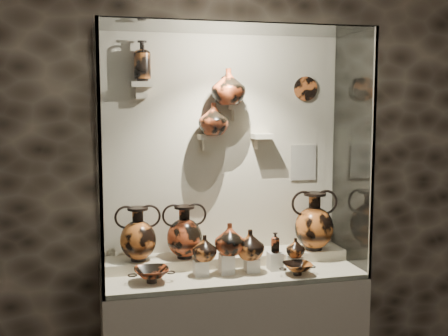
# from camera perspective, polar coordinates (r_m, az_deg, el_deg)

# --- Properties ---
(wall_back) EXTENTS (5.00, 0.02, 3.20)m
(wall_back) POSITION_cam_1_polar(r_m,az_deg,el_deg) (3.92, -0.36, 1.80)
(wall_back) COLOR black
(wall_back) RESTS_ON ground
(plinth) EXTENTS (1.70, 0.60, 0.80)m
(plinth) POSITION_cam_1_polar(r_m,az_deg,el_deg) (3.91, 0.82, -16.42)
(plinth) COLOR #C3B49C
(plinth) RESTS_ON floor
(front_tier) EXTENTS (1.68, 0.58, 0.03)m
(front_tier) POSITION_cam_1_polar(r_m,az_deg,el_deg) (3.76, 0.83, -10.60)
(front_tier) COLOR beige
(front_tier) RESTS_ON plinth
(rear_tier) EXTENTS (1.70, 0.25, 0.10)m
(rear_tier) POSITION_cam_1_polar(r_m,az_deg,el_deg) (3.92, 0.16, -9.37)
(rear_tier) COLOR beige
(rear_tier) RESTS_ON plinth
(back_panel) EXTENTS (1.70, 0.03, 1.60)m
(back_panel) POSITION_cam_1_polar(r_m,az_deg,el_deg) (3.91, -0.34, 1.80)
(back_panel) COLOR #C3B49C
(back_panel) RESTS_ON plinth
(glass_front) EXTENTS (1.70, 0.01, 1.60)m
(glass_front) POSITION_cam_1_polar(r_m,az_deg,el_deg) (3.33, 2.17, 0.93)
(glass_front) COLOR white
(glass_front) RESTS_ON plinth
(glass_left) EXTENTS (0.01, 0.60, 1.60)m
(glass_left) POSITION_cam_1_polar(r_m,az_deg,el_deg) (3.49, -12.70, 1.04)
(glass_left) COLOR white
(glass_left) RESTS_ON plinth
(glass_right) EXTENTS (0.01, 0.60, 1.60)m
(glass_right) POSITION_cam_1_polar(r_m,az_deg,el_deg) (3.91, 12.91, 1.63)
(glass_right) COLOR white
(glass_right) RESTS_ON plinth
(glass_top) EXTENTS (1.70, 0.60, 0.01)m
(glass_top) POSITION_cam_1_polar(r_m,az_deg,el_deg) (3.62, 0.87, 14.01)
(glass_top) COLOR white
(glass_top) RESTS_ON back_panel
(frame_post_left) EXTENTS (0.02, 0.02, 1.60)m
(frame_post_left) POSITION_cam_1_polar(r_m,az_deg,el_deg) (3.20, -12.45, 0.55)
(frame_post_left) COLOR gray
(frame_post_left) RESTS_ON plinth
(frame_post_right) EXTENTS (0.02, 0.02, 1.60)m
(frame_post_right) POSITION_cam_1_polar(r_m,az_deg,el_deg) (3.66, 14.88, 1.23)
(frame_post_right) COLOR gray
(frame_post_right) RESTS_ON plinth
(pedestal_a) EXTENTS (0.09, 0.09, 0.10)m
(pedestal_a) POSITION_cam_1_polar(r_m,az_deg,el_deg) (3.65, -2.35, -10.09)
(pedestal_a) COLOR silver
(pedestal_a) RESTS_ON front_tier
(pedestal_b) EXTENTS (0.09, 0.09, 0.13)m
(pedestal_b) POSITION_cam_1_polar(r_m,az_deg,el_deg) (3.68, 0.27, -9.69)
(pedestal_b) COLOR silver
(pedestal_b) RESTS_ON front_tier
(pedestal_c) EXTENTS (0.09, 0.09, 0.09)m
(pedestal_c) POSITION_cam_1_polar(r_m,az_deg,el_deg) (3.73, 2.84, -9.80)
(pedestal_c) COLOR silver
(pedestal_c) RESTS_ON front_tier
(pedestal_d) EXTENTS (0.09, 0.09, 0.12)m
(pedestal_d) POSITION_cam_1_polar(r_m,az_deg,el_deg) (3.78, 5.19, -9.38)
(pedestal_d) COLOR silver
(pedestal_d) RESTS_ON front_tier
(pedestal_e) EXTENTS (0.09, 0.09, 0.08)m
(pedestal_e) POSITION_cam_1_polar(r_m,az_deg,el_deg) (3.83, 7.19, -9.49)
(pedestal_e) COLOR silver
(pedestal_e) RESTS_ON front_tier
(bracket_ul) EXTENTS (0.14, 0.12, 0.04)m
(bracket_ul) POSITION_cam_1_polar(r_m,az_deg,el_deg) (3.73, -8.38, 8.40)
(bracket_ul) COLOR #C3B49C
(bracket_ul) RESTS_ON back_panel
(bracket_ca) EXTENTS (0.14, 0.12, 0.04)m
(bracket_ca) POSITION_cam_1_polar(r_m,az_deg,el_deg) (3.81, -1.54, 3.17)
(bracket_ca) COLOR #C3B49C
(bracket_ca) RESTS_ON back_panel
(bracket_cb) EXTENTS (0.10, 0.12, 0.04)m
(bracket_cb) POSITION_cam_1_polar(r_m,az_deg,el_deg) (3.85, 1.37, 6.18)
(bracket_cb) COLOR #C3B49C
(bracket_cb) RESTS_ON back_panel
(bracket_cc) EXTENTS (0.14, 0.12, 0.04)m
(bracket_cc) POSITION_cam_1_polar(r_m,az_deg,el_deg) (3.91, 3.91, 3.25)
(bracket_cc) COLOR #C3B49C
(bracket_cc) RESTS_ON back_panel
(amphora_left) EXTENTS (0.30, 0.30, 0.36)m
(amphora_left) POSITION_cam_1_polar(r_m,az_deg,el_deg) (3.73, -8.73, -6.62)
(amphora_left) COLOR #AA5520
(amphora_left) RESTS_ON rear_tier
(amphora_mid) EXTENTS (0.37, 0.37, 0.36)m
(amphora_mid) POSITION_cam_1_polar(r_m,az_deg,el_deg) (3.76, -4.04, -6.47)
(amphora_mid) COLOR #9D3B1B
(amphora_mid) RESTS_ON rear_tier
(amphora_right) EXTENTS (0.36, 0.36, 0.41)m
(amphora_right) POSITION_cam_1_polar(r_m,az_deg,el_deg) (4.01, 9.14, -5.33)
(amphora_right) COLOR #AA5520
(amphora_right) RESTS_ON rear_tier
(jug_a) EXTENTS (0.18, 0.18, 0.16)m
(jug_a) POSITION_cam_1_polar(r_m,az_deg,el_deg) (3.61, -1.99, -8.12)
(jug_a) COLOR #AA5520
(jug_a) RESTS_ON pedestal_a
(jug_b) EXTENTS (0.24, 0.24, 0.20)m
(jug_b) POSITION_cam_1_polar(r_m,az_deg,el_deg) (3.63, 0.58, -7.21)
(jug_b) COLOR #9D3B1B
(jug_b) RESTS_ON pedestal_b
(jug_c) EXTENTS (0.20, 0.20, 0.19)m
(jug_c) POSITION_cam_1_polar(r_m,az_deg,el_deg) (3.68, 2.66, -7.76)
(jug_c) COLOR #AA5520
(jug_c) RESTS_ON pedestal_c
(jug_e) EXTENTS (0.13, 0.13, 0.13)m
(jug_e) POSITION_cam_1_polar(r_m,az_deg,el_deg) (3.79, 7.26, -8.03)
(jug_e) COLOR #AA5520
(jug_e) RESTS_ON pedestal_e
(lekythos_small) EXTENTS (0.07, 0.07, 0.15)m
(lekythos_small) POSITION_cam_1_polar(r_m,az_deg,el_deg) (3.73, 5.22, -7.43)
(lekythos_small) COLOR #9D3B1B
(lekythos_small) RESTS_ON pedestal_d
(kylix_left) EXTENTS (0.31, 0.27, 0.11)m
(kylix_left) POSITION_cam_1_polar(r_m,az_deg,el_deg) (3.54, -7.37, -10.60)
(kylix_left) COLOR #9D3B1B
(kylix_left) RESTS_ON front_tier
(kylix_right) EXTENTS (0.25, 0.21, 0.09)m
(kylix_right) POSITION_cam_1_polar(r_m,az_deg,el_deg) (3.69, 7.47, -10.01)
(kylix_right) COLOR #AA5520
(kylix_right) RESTS_ON front_tier
(lekythos_tall) EXTENTS (0.15, 0.15, 0.30)m
(lekythos_tall) POSITION_cam_1_polar(r_m,az_deg,el_deg) (3.73, -8.30, 10.95)
(lekythos_tall) COLOR #AA5520
(lekythos_tall) RESTS_ON bracket_ul
(ovoid_vase_a) EXTENTS (0.22, 0.22, 0.21)m
(ovoid_vase_a) POSITION_cam_1_polar(r_m,az_deg,el_deg) (3.76, -1.06, 5.03)
(ovoid_vase_a) COLOR #9D3B1B
(ovoid_vase_a) RESTS_ON bracket_ca
(ovoid_vase_b) EXTENTS (0.30, 0.30, 0.24)m
(ovoid_vase_b) POSITION_cam_1_polar(r_m,az_deg,el_deg) (3.77, 0.44, 8.27)
(ovoid_vase_b) COLOR #9D3B1B
(ovoid_vase_b) RESTS_ON bracket_cb
(wall_plate) EXTENTS (0.17, 0.02, 0.17)m
(wall_plate) POSITION_cam_1_polar(r_m,az_deg,el_deg) (4.07, 8.28, 7.98)
(wall_plate) COLOR #B75524
(wall_plate) RESTS_ON back_panel
(info_placard) EXTENTS (0.19, 0.01, 0.26)m
(info_placard) POSITION_cam_1_polar(r_m,az_deg,el_deg) (4.09, 8.06, 0.55)
(info_placard) COLOR beige
(info_placard) RESTS_ON back_panel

